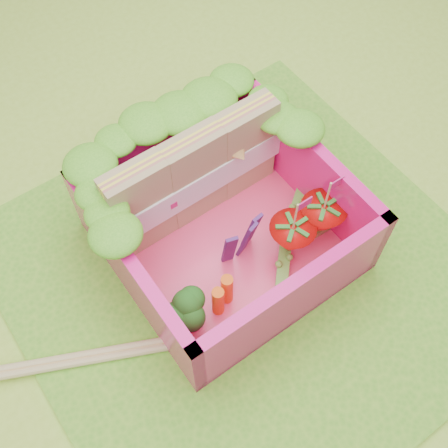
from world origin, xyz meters
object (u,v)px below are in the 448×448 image
bento_box (225,221)px  strawberry_right (321,220)px  broccoli (188,308)px  strawberry_left (291,239)px  sandwich_stack (195,176)px  chopsticks (102,355)px

bento_box → strawberry_right: 0.58m
broccoli → strawberry_left: 0.74m
sandwich_stack → chopsticks: sandwich_stack is taller
broccoli → bento_box: bearing=33.5°
sandwich_stack → chopsticks: 1.14m
strawberry_left → bento_box: bearing=133.8°
broccoli → strawberry_right: bearing=1.5°
chopsticks → sandwich_stack: bearing=26.8°
bento_box → sandwich_stack: bearing=89.1°
broccoli → chopsticks: bearing=165.9°
broccoli → strawberry_right: 0.97m
chopsticks → bento_box: bearing=10.8°
sandwich_stack → strawberry_left: sandwich_stack is taller
strawberry_left → chopsticks: 1.25m
strawberry_right → chopsticks: strawberry_right is taller
broccoli → strawberry_left: (0.74, 0.03, -0.05)m
bento_box → chopsticks: 1.01m
bento_box → strawberry_right: size_ratio=2.51×
strawberry_right → chopsticks: 1.48m
sandwich_stack → strawberry_right: size_ratio=2.29×
bento_box → strawberry_left: (0.27, -0.28, -0.08)m
strawberry_left → sandwich_stack: bearing=114.3°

